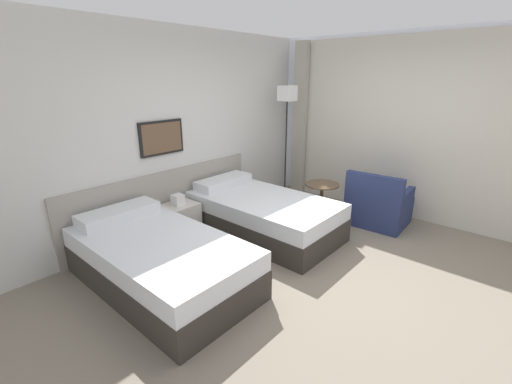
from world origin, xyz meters
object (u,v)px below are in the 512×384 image
at_px(bed_near_door, 160,260).
at_px(armchair, 378,207).
at_px(floor_lamp, 287,105).
at_px(side_table, 322,195).
at_px(bed_near_window, 263,214).
at_px(nightstand, 180,220).

height_order(bed_near_door, armchair, armchair).
bearing_deg(floor_lamp, side_table, -112.39).
height_order(bed_near_window, nightstand, bed_near_window).
bearing_deg(floor_lamp, nightstand, 175.24).
distance_m(bed_near_door, side_table, 2.60).
bearing_deg(floor_lamp, bed_near_window, -155.64).
bearing_deg(bed_near_door, side_table, -8.41).
height_order(bed_near_window, armchair, armchair).
distance_m(nightstand, side_table, 2.09).
bearing_deg(armchair, nightstand, 46.32).
distance_m(bed_near_window, armchair, 1.72).
height_order(bed_near_door, bed_near_window, same).
distance_m(floor_lamp, armchair, 2.16).
bearing_deg(side_table, nightstand, 146.46).
bearing_deg(bed_near_door, floor_lamp, 11.34).
bearing_deg(armchair, bed_near_door, 67.03).
relative_size(bed_near_window, floor_lamp, 1.05).
relative_size(bed_near_door, bed_near_window, 1.00).
relative_size(nightstand, armchair, 0.72).
xyz_separation_m(bed_near_door, floor_lamp, (2.97, 0.59, 1.36)).
distance_m(bed_near_door, bed_near_window, 1.65).
relative_size(bed_near_window, nightstand, 3.43).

